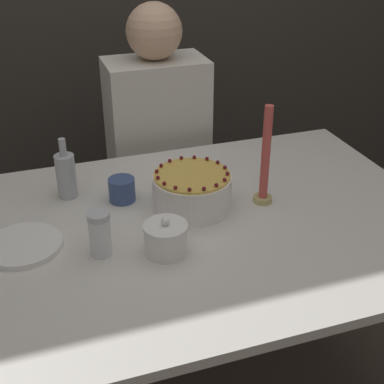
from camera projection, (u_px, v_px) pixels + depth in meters
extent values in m
cube|color=beige|center=(197.00, 226.00, 1.61)|extent=(1.50, 1.03, 0.03)
cylinder|color=beige|center=(309.00, 218.00, 2.37)|extent=(0.07, 0.07, 0.73)
cylinder|color=white|center=(192.00, 192.00, 1.66)|extent=(0.24, 0.24, 0.11)
cylinder|color=gold|center=(192.00, 175.00, 1.63)|extent=(0.23, 0.23, 0.01)
sphere|color=maroon|center=(225.00, 167.00, 1.65)|extent=(0.01, 0.01, 0.01)
sphere|color=maroon|center=(218.00, 162.00, 1.68)|extent=(0.01, 0.01, 0.01)
sphere|color=maroon|center=(207.00, 159.00, 1.71)|extent=(0.01, 0.01, 0.01)
sphere|color=maroon|center=(194.00, 157.00, 1.72)|extent=(0.01, 0.01, 0.01)
sphere|color=maroon|center=(181.00, 158.00, 1.71)|extent=(0.01, 0.01, 0.01)
sphere|color=maroon|center=(170.00, 161.00, 1.69)|extent=(0.01, 0.01, 0.01)
sphere|color=maroon|center=(161.00, 165.00, 1.66)|extent=(0.01, 0.01, 0.01)
sphere|color=maroon|center=(157.00, 171.00, 1.63)|extent=(0.01, 0.01, 0.01)
sphere|color=maroon|center=(158.00, 178.00, 1.59)|extent=(0.01, 0.01, 0.01)
sphere|color=maroon|center=(164.00, 183.00, 1.56)|extent=(0.01, 0.01, 0.01)
sphere|color=maroon|center=(175.00, 188.00, 1.54)|extent=(0.01, 0.01, 0.01)
sphere|color=maroon|center=(189.00, 189.00, 1.53)|extent=(0.01, 0.01, 0.01)
sphere|color=maroon|center=(204.00, 189.00, 1.53)|extent=(0.01, 0.01, 0.01)
sphere|color=maroon|center=(216.00, 185.00, 1.55)|extent=(0.01, 0.01, 0.01)
sphere|color=maroon|center=(225.00, 180.00, 1.58)|extent=(0.01, 0.01, 0.01)
sphere|color=maroon|center=(227.00, 173.00, 1.62)|extent=(0.01, 0.01, 0.01)
cylinder|color=white|center=(166.00, 240.00, 1.45)|extent=(0.12, 0.12, 0.08)
cylinder|color=white|center=(165.00, 227.00, 1.43)|extent=(0.12, 0.12, 0.01)
sphere|color=white|center=(165.00, 221.00, 1.42)|extent=(0.02, 0.02, 0.02)
cylinder|color=white|center=(100.00, 236.00, 1.44)|extent=(0.06, 0.06, 0.11)
cylinder|color=silver|center=(98.00, 216.00, 1.41)|extent=(0.06, 0.06, 0.02)
cylinder|color=white|center=(23.00, 246.00, 1.49)|extent=(0.22, 0.22, 0.01)
cylinder|color=white|center=(23.00, 244.00, 1.48)|extent=(0.22, 0.22, 0.01)
cylinder|color=tan|center=(262.00, 199.00, 1.71)|extent=(0.06, 0.06, 0.02)
cylinder|color=#CC4C47|center=(266.00, 153.00, 1.63)|extent=(0.03, 0.03, 0.31)
cylinder|color=#B2B7BC|center=(66.00, 176.00, 1.71)|extent=(0.06, 0.06, 0.15)
cylinder|color=#B2B7BC|center=(63.00, 147.00, 1.66)|extent=(0.02, 0.02, 0.06)
cylinder|color=#384C7F|center=(122.00, 190.00, 1.70)|extent=(0.08, 0.08, 0.08)
cube|color=#2D2D38|center=(161.00, 237.00, 2.48)|extent=(0.34, 0.34, 0.45)
cube|color=silver|center=(158.00, 132.00, 2.22)|extent=(0.40, 0.24, 0.61)
sphere|color=#D8AD8C|center=(154.00, 31.00, 2.02)|extent=(0.22, 0.22, 0.22)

